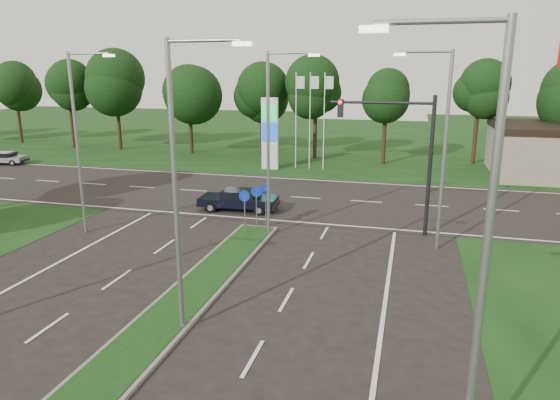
# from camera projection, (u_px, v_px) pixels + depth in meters

# --- Properties ---
(verge_far) EXTENTS (160.00, 50.00, 0.02)m
(verge_far) POSITION_uv_depth(u_px,v_px,m) (349.00, 138.00, 62.13)
(verge_far) COLOR black
(verge_far) RESTS_ON ground
(cross_road) EXTENTS (160.00, 12.00, 0.02)m
(cross_road) POSITION_uv_depth(u_px,v_px,m) (291.00, 197.00, 33.12)
(cross_road) COLOR black
(cross_road) RESTS_ON ground
(median_kerb) EXTENTS (2.00, 26.00, 0.12)m
(median_kerb) POSITION_uv_depth(u_px,v_px,m) (127.00, 358.00, 14.39)
(median_kerb) COLOR slate
(median_kerb) RESTS_ON ground
(streetlight_median_near) EXTENTS (2.53, 0.22, 9.00)m
(streetlight_median_near) POSITION_uv_depth(u_px,v_px,m) (181.00, 176.00, 14.75)
(streetlight_median_near) COLOR gray
(streetlight_median_near) RESTS_ON ground
(streetlight_median_far) EXTENTS (2.53, 0.22, 9.00)m
(streetlight_median_far) POSITION_uv_depth(u_px,v_px,m) (272.00, 136.00, 24.11)
(streetlight_median_far) COLOR gray
(streetlight_median_far) RESTS_ON ground
(streetlight_left_far) EXTENTS (2.53, 0.22, 9.00)m
(streetlight_left_far) POSITION_uv_depth(u_px,v_px,m) (80.00, 134.00, 24.55)
(streetlight_left_far) COLOR gray
(streetlight_left_far) RESTS_ON ground
(streetlight_right_far) EXTENTS (2.53, 0.22, 9.00)m
(streetlight_right_far) POSITION_uv_depth(u_px,v_px,m) (441.00, 141.00, 22.17)
(streetlight_right_far) COLOR gray
(streetlight_right_far) RESTS_ON ground
(streetlight_right_near) EXTENTS (2.53, 0.22, 9.00)m
(streetlight_right_near) POSITION_uv_depth(u_px,v_px,m) (475.00, 242.00, 9.07)
(streetlight_right_near) COLOR gray
(streetlight_right_near) RESTS_ON ground
(traffic_signal) EXTENTS (5.10, 0.42, 7.00)m
(traffic_signal) POSITION_uv_depth(u_px,v_px,m) (404.00, 143.00, 24.55)
(traffic_signal) COLOR black
(traffic_signal) RESTS_ON ground
(median_signs) EXTENTS (1.16, 1.76, 2.38)m
(median_signs) POSITION_uv_depth(u_px,v_px,m) (256.00, 199.00, 25.58)
(median_signs) COLOR gray
(median_signs) RESTS_ON ground
(gas_pylon) EXTENTS (5.80, 1.26, 8.00)m
(gas_pylon) POSITION_uv_depth(u_px,v_px,m) (272.00, 132.00, 41.73)
(gas_pylon) COLOR silver
(gas_pylon) RESTS_ON ground
(treeline_far) EXTENTS (6.00, 6.00, 9.90)m
(treeline_far) POSITION_uv_depth(u_px,v_px,m) (333.00, 85.00, 46.29)
(treeline_far) COLOR black
(treeline_far) RESTS_ON ground
(navy_sedan) EXTENTS (4.68, 2.13, 1.26)m
(navy_sedan) POSITION_uv_depth(u_px,v_px,m) (239.00, 199.00, 29.75)
(navy_sedan) COLOR black
(navy_sedan) RESTS_ON ground
(far_car_a) EXTENTS (4.09, 2.43, 1.10)m
(far_car_a) POSITION_uv_depth(u_px,v_px,m) (4.00, 158.00, 44.52)
(far_car_a) COLOR gray
(far_car_a) RESTS_ON ground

